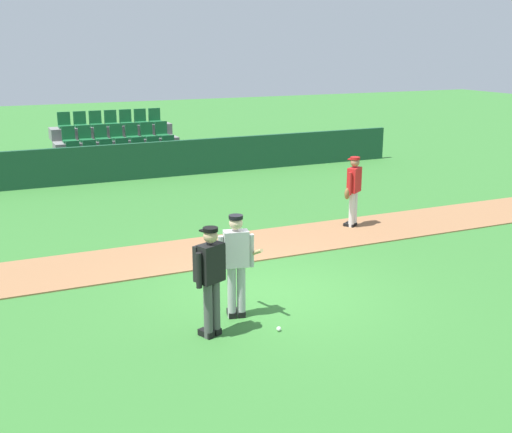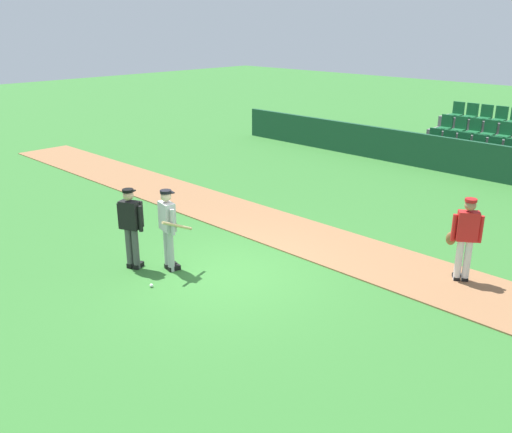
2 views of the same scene
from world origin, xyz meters
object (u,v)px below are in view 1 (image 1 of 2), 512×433
Objects in this scene: batter_grey_jersey at (237,262)px; umpire_home_plate at (210,275)px; baseball at (279,329)px; runner_red_jersey at (353,189)px.

batter_grey_jersey and umpire_home_plate have the same top height.
umpire_home_plate is 23.78× the size of baseball.
umpire_home_plate is (-0.63, -0.48, 0.03)m from batter_grey_jersey.
batter_grey_jersey is 5.98m from runner_red_jersey.
umpire_home_plate is at bearing 164.03° from baseball.
runner_red_jersey is at bearing 38.79° from umpire_home_plate.
batter_grey_jersey is at bearing -140.99° from runner_red_jersey.
runner_red_jersey reaches higher than baseball.
batter_grey_jersey is 1.27m from baseball.
umpire_home_plate is 6.77m from runner_red_jersey.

